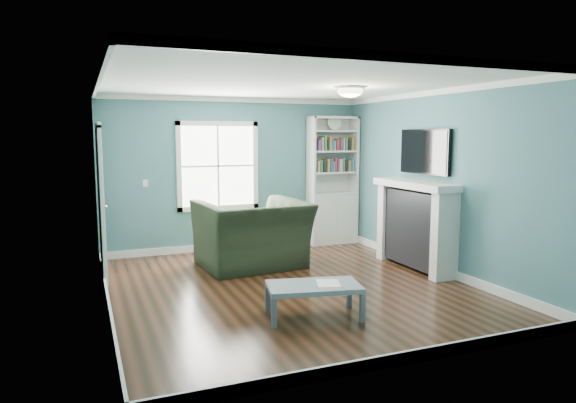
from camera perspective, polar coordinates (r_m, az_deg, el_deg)
name	(u,v)px	position (r m, az deg, el deg)	size (l,w,h in m)	color
floor	(290,287)	(6.76, 0.23, -9.48)	(5.00, 5.00, 0.00)	black
room_walls	(290,166)	(6.49, 0.24, 4.02)	(5.00, 5.00, 5.00)	#43737E
trim	(290,193)	(6.51, 0.24, 0.99)	(4.50, 5.00, 2.60)	white
window	(218,166)	(8.76, -7.78, 3.93)	(1.40, 0.06, 1.50)	white
bookshelf	(332,193)	(9.36, 4.93, 0.95)	(0.90, 0.35, 2.31)	silver
fireplace	(416,226)	(7.79, 13.98, -2.66)	(0.44, 1.58, 1.30)	black
tv	(425,152)	(7.75, 14.96, 5.36)	(0.06, 1.10, 0.65)	black
door	(101,201)	(7.45, -20.09, 0.07)	(0.12, 0.98, 2.17)	silver
ceiling_fixture	(350,91)	(6.98, 6.93, 12.15)	(0.38, 0.38, 0.15)	white
light_switch	(145,183)	(8.56, -15.56, 1.98)	(0.08, 0.01, 0.12)	white
recliner	(252,223)	(7.65, -3.99, -2.41)	(1.52, 0.99, 1.33)	black
coffee_table	(314,289)	(5.62, 2.88, -9.63)	(1.09, 0.74, 0.36)	#4D525C
paper_sheet	(328,283)	(5.65, 4.49, -9.04)	(0.24, 0.31, 0.00)	white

